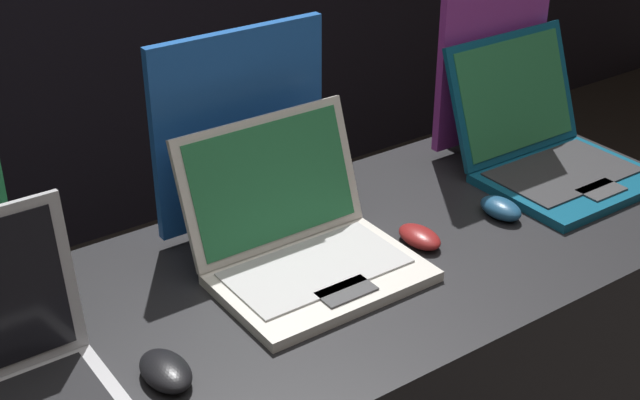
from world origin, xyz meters
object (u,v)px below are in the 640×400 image
laptop_middle (301,239)px  mouse_middle (420,237)px  promo_stand_middle (241,136)px  promo_stand_back (494,38)px  laptop_back (547,146)px  mouse_front (166,371)px  mouse_back (501,208)px

laptop_middle → mouse_middle: bearing=-15.2°
promo_stand_middle → mouse_middle: bearing=-49.1°
laptop_middle → promo_stand_middle: 0.24m
laptop_middle → promo_stand_back: bearing=16.8°
mouse_middle → promo_stand_middle: (-0.23, 0.27, 0.17)m
laptop_middle → promo_stand_middle: (0.00, 0.21, 0.13)m
laptop_back → promo_stand_middle: bearing=163.8°
mouse_front → laptop_back: size_ratio=0.30×
laptop_middle → mouse_back: (0.44, -0.08, -0.04)m
mouse_front → mouse_back: size_ratio=1.15×
mouse_middle → laptop_back: 0.44m
promo_stand_middle → mouse_back: bearing=-32.7°
mouse_front → promo_stand_middle: bearing=45.0°
mouse_front → promo_stand_back: promo_stand_back is taller
mouse_back → promo_stand_back: promo_stand_back is taller
promo_stand_middle → laptop_back: (0.67, -0.19, -0.13)m
mouse_middle → promo_stand_back: bearing=31.4°
promo_stand_middle → laptop_back: promo_stand_middle is taller
mouse_back → promo_stand_back: bearing=50.7°
mouse_front → laptop_back: bearing=8.8°
promo_stand_middle → laptop_back: bearing=-16.2°
promo_stand_back → laptop_back: bearing=-90.0°
mouse_middle → laptop_back: (0.43, 0.07, 0.05)m
promo_stand_back → mouse_front: bearing=-161.2°
laptop_middle → promo_stand_back: 0.72m
laptop_middle → promo_stand_back: (0.67, 0.20, 0.20)m
laptop_middle → laptop_back: laptop_back is taller
mouse_middle → laptop_middle: bearing=164.8°
mouse_back → promo_stand_back: (0.23, 0.28, 0.24)m
promo_stand_back → laptop_middle: bearing=-163.2°
mouse_middle → promo_stand_back: promo_stand_back is taller
promo_stand_middle → laptop_back: 0.71m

